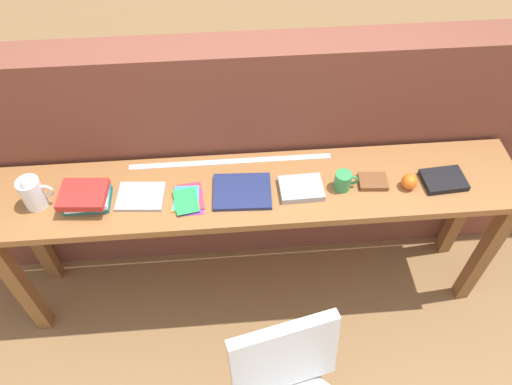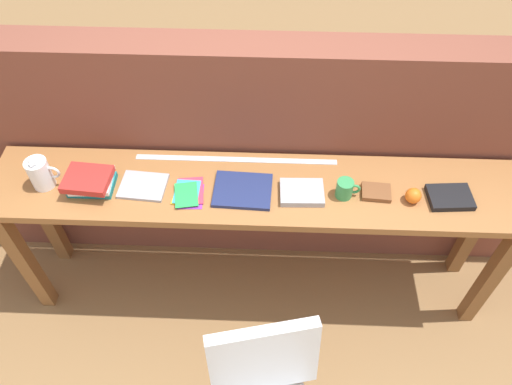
{
  "view_description": "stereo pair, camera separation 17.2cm",
  "coord_description": "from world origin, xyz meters",
  "px_view_note": "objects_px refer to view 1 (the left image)",
  "views": [
    {
      "loc": [
        -0.12,
        -1.19,
        2.62
      ],
      "look_at": [
        0.0,
        0.25,
        0.9
      ],
      "focal_mm": 35.0,
      "sensor_mm": 36.0,
      "label": 1
    },
    {
      "loc": [
        0.06,
        -1.2,
        2.62
      ],
      "look_at": [
        0.0,
        0.25,
        0.9
      ],
      "focal_mm": 35.0,
      "sensor_mm": 36.0,
      "label": 2
    }
  ],
  "objects_px": {
    "book_open_centre": "(242,192)",
    "book_repair_rightmost": "(444,180)",
    "mug": "(343,181)",
    "pitcher_white": "(33,193)",
    "book_stack_leftmost": "(86,196)",
    "leather_journal_brown": "(373,182)",
    "sports_ball_small": "(409,182)",
    "magazine_cycling": "(141,196)",
    "pamphlet_pile_colourful": "(188,199)"
  },
  "relations": [
    {
      "from": "book_stack_leftmost",
      "to": "leather_journal_brown",
      "type": "height_order",
      "value": "book_stack_leftmost"
    },
    {
      "from": "book_stack_leftmost",
      "to": "pamphlet_pile_colourful",
      "type": "distance_m",
      "value": 0.45
    },
    {
      "from": "book_open_centre",
      "to": "sports_ball_small",
      "type": "xyz_separation_m",
      "value": [
        0.76,
        -0.02,
        0.03
      ]
    },
    {
      "from": "pitcher_white",
      "to": "sports_ball_small",
      "type": "relative_size",
      "value": 2.56
    },
    {
      "from": "pamphlet_pile_colourful",
      "to": "leather_journal_brown",
      "type": "bearing_deg",
      "value": 2.33
    },
    {
      "from": "magazine_cycling",
      "to": "pamphlet_pile_colourful",
      "type": "bearing_deg",
      "value": -4.78
    },
    {
      "from": "pitcher_white",
      "to": "book_repair_rightmost",
      "type": "relative_size",
      "value": 0.95
    },
    {
      "from": "mug",
      "to": "book_repair_rightmost",
      "type": "relative_size",
      "value": 0.57
    },
    {
      "from": "book_stack_leftmost",
      "to": "sports_ball_small",
      "type": "bearing_deg",
      "value": -0.82
    },
    {
      "from": "pitcher_white",
      "to": "magazine_cycling",
      "type": "distance_m",
      "value": 0.46
    },
    {
      "from": "book_stack_leftmost",
      "to": "sports_ball_small",
      "type": "distance_m",
      "value": 1.46
    },
    {
      "from": "pitcher_white",
      "to": "book_open_centre",
      "type": "relative_size",
      "value": 0.7
    },
    {
      "from": "magazine_cycling",
      "to": "book_open_centre",
      "type": "distance_m",
      "value": 0.46
    },
    {
      "from": "pitcher_white",
      "to": "book_repair_rightmost",
      "type": "bearing_deg",
      "value": -0.53
    },
    {
      "from": "mug",
      "to": "pamphlet_pile_colourful",
      "type": "bearing_deg",
      "value": -178.29
    },
    {
      "from": "book_stack_leftmost",
      "to": "book_repair_rightmost",
      "type": "relative_size",
      "value": 1.12
    },
    {
      "from": "leather_journal_brown",
      "to": "mug",
      "type": "bearing_deg",
      "value": -170.37
    },
    {
      "from": "leather_journal_brown",
      "to": "sports_ball_small",
      "type": "xyz_separation_m",
      "value": [
        0.16,
        -0.03,
        0.02
      ]
    },
    {
      "from": "book_stack_leftmost",
      "to": "mug",
      "type": "height_order",
      "value": "mug"
    },
    {
      "from": "magazine_cycling",
      "to": "mug",
      "type": "xyz_separation_m",
      "value": [
        0.92,
        -0.01,
        0.04
      ]
    },
    {
      "from": "sports_ball_small",
      "to": "book_repair_rightmost",
      "type": "relative_size",
      "value": 0.37
    },
    {
      "from": "mug",
      "to": "book_repair_rightmost",
      "type": "xyz_separation_m",
      "value": [
        0.47,
        -0.01,
        -0.03
      ]
    },
    {
      "from": "sports_ball_small",
      "to": "pitcher_white",
      "type": "bearing_deg",
      "value": 178.91
    },
    {
      "from": "book_stack_leftmost",
      "to": "leather_journal_brown",
      "type": "bearing_deg",
      "value": 0.6
    },
    {
      "from": "book_stack_leftmost",
      "to": "mug",
      "type": "bearing_deg",
      "value": 0.0
    },
    {
      "from": "magazine_cycling",
      "to": "pamphlet_pile_colourful",
      "type": "distance_m",
      "value": 0.22
    },
    {
      "from": "mug",
      "to": "leather_journal_brown",
      "type": "bearing_deg",
      "value": 5.32
    },
    {
      "from": "magazine_cycling",
      "to": "sports_ball_small",
      "type": "relative_size",
      "value": 2.91
    },
    {
      "from": "pitcher_white",
      "to": "leather_journal_brown",
      "type": "xyz_separation_m",
      "value": [
        1.52,
        0.0,
        -0.07
      ]
    },
    {
      "from": "book_open_centre",
      "to": "sports_ball_small",
      "type": "distance_m",
      "value": 0.76
    },
    {
      "from": "book_open_centre",
      "to": "book_repair_rightmost",
      "type": "relative_size",
      "value": 1.36
    },
    {
      "from": "pitcher_white",
      "to": "magazine_cycling",
      "type": "height_order",
      "value": "pitcher_white"
    },
    {
      "from": "pitcher_white",
      "to": "book_stack_leftmost",
      "type": "distance_m",
      "value": 0.22
    },
    {
      "from": "book_stack_leftmost",
      "to": "pamphlet_pile_colourful",
      "type": "bearing_deg",
      "value": -2.7
    },
    {
      "from": "book_open_centre",
      "to": "mug",
      "type": "bearing_deg",
      "value": 2.14
    },
    {
      "from": "book_stack_leftmost",
      "to": "mug",
      "type": "distance_m",
      "value": 1.15
    },
    {
      "from": "pitcher_white",
      "to": "book_open_centre",
      "type": "height_order",
      "value": "pitcher_white"
    },
    {
      "from": "pitcher_white",
      "to": "magazine_cycling",
      "type": "relative_size",
      "value": 0.88
    },
    {
      "from": "pitcher_white",
      "to": "mug",
      "type": "distance_m",
      "value": 1.38
    },
    {
      "from": "mug",
      "to": "magazine_cycling",
      "type": "bearing_deg",
      "value": 179.14
    },
    {
      "from": "magazine_cycling",
      "to": "book_repair_rightmost",
      "type": "distance_m",
      "value": 1.39
    },
    {
      "from": "pitcher_white",
      "to": "book_open_centre",
      "type": "bearing_deg",
      "value": -0.47
    },
    {
      "from": "pitcher_white",
      "to": "mug",
      "type": "bearing_deg",
      "value": -0.47
    },
    {
      "from": "book_open_centre",
      "to": "leather_journal_brown",
      "type": "xyz_separation_m",
      "value": [
        0.61,
        0.01,
        0.0
      ]
    },
    {
      "from": "book_open_centre",
      "to": "book_repair_rightmost",
      "type": "bearing_deg",
      "value": 2.01
    },
    {
      "from": "mug",
      "to": "book_repair_rightmost",
      "type": "bearing_deg",
      "value": -0.72
    },
    {
      "from": "book_open_centre",
      "to": "magazine_cycling",
      "type": "bearing_deg",
      "value": -178.66
    },
    {
      "from": "book_stack_leftmost",
      "to": "book_repair_rightmost",
      "type": "xyz_separation_m",
      "value": [
        1.63,
        -0.01,
        -0.03
      ]
    },
    {
      "from": "sports_ball_small",
      "to": "book_repair_rightmost",
      "type": "height_order",
      "value": "sports_ball_small"
    },
    {
      "from": "mug",
      "to": "leather_journal_brown",
      "type": "relative_size",
      "value": 0.85
    }
  ]
}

